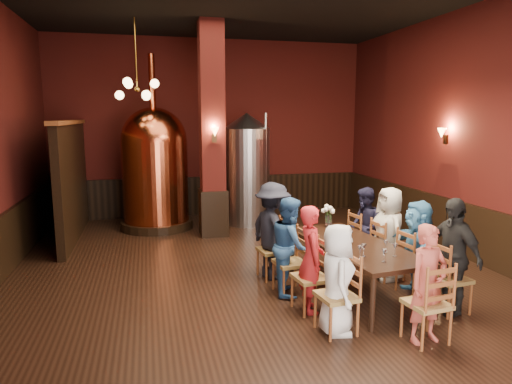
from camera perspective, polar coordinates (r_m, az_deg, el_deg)
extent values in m
plane|color=black|center=(7.50, 0.12, -10.51)|extent=(10.00, 10.00, 0.00)
cube|color=#420F0E|center=(11.97, -5.56, 7.91)|extent=(8.00, 0.02, 4.50)
cube|color=#420F0E|center=(2.50, 28.15, 1.30)|extent=(8.00, 0.02, 4.50)
cube|color=#420F0E|center=(8.89, 26.24, 6.49)|extent=(0.02, 10.00, 4.50)
cube|color=black|center=(9.09, 25.25, -4.56)|extent=(0.08, 9.90, 1.00)
cube|color=black|center=(12.10, -5.41, -0.41)|extent=(7.90, 0.08, 1.00)
cube|color=#420F0E|center=(9.75, -5.51, 7.58)|extent=(0.58, 0.58, 4.50)
cube|color=black|center=(10.26, -22.00, 1.13)|extent=(0.22, 3.50, 2.40)
cube|color=black|center=(6.77, 12.08, -6.54)|extent=(1.28, 2.50, 0.06)
cylinder|color=black|center=(5.76, 14.35, -13.44)|extent=(0.07, 0.07, 0.69)
cylinder|color=black|center=(6.28, 21.13, -11.86)|extent=(0.07, 0.07, 0.69)
cylinder|color=black|center=(7.63, 4.55, -7.46)|extent=(0.07, 0.07, 0.69)
cylinder|color=black|center=(8.02, 10.30, -6.73)|extent=(0.07, 0.07, 0.69)
imported|color=white|center=(5.55, 10.10, -10.68)|extent=(0.55, 0.72, 1.33)
imported|color=red|center=(6.09, 6.90, -8.29)|extent=(0.42, 0.57, 1.42)
imported|color=#29548A|center=(6.65, 4.30, -6.70)|extent=(0.48, 0.75, 1.42)
imported|color=black|center=(7.23, 2.09, -4.87)|extent=(0.87, 1.13, 1.54)
imported|color=black|center=(6.51, 23.27, -7.31)|extent=(0.55, 0.96, 1.54)
imported|color=teal|center=(7.01, 19.46, -6.55)|extent=(0.66, 1.34, 1.39)
imported|color=#B9B3A4|center=(7.49, 16.26, -5.01)|extent=(0.48, 0.73, 1.48)
imported|color=black|center=(8.04, 13.41, -4.30)|extent=(0.47, 0.72, 1.37)
imported|color=#AB4539|center=(5.60, 20.70, -10.71)|extent=(0.55, 0.41, 1.37)
cylinder|color=black|center=(10.88, -12.25, -3.89)|extent=(1.66, 1.66, 0.18)
cylinder|color=#BA4F2B|center=(10.70, -12.44, 1.40)|extent=(1.75, 1.75, 1.84)
sphere|color=#BA4F2B|center=(10.61, -12.62, 6.33)|extent=(1.47, 1.47, 1.47)
cylinder|color=#BA4F2B|center=(10.63, -12.87, 13.29)|extent=(0.15, 0.15, 1.20)
cylinder|color=#B2B2B7|center=(10.91, -1.15, 1.95)|extent=(1.19, 1.19, 2.28)
cone|color=#B2B2B7|center=(10.81, -1.17, 8.90)|extent=(1.09, 1.09, 0.36)
cylinder|color=#B2B2B7|center=(10.61, 1.19, 2.98)|extent=(0.07, 0.07, 2.55)
cylinder|color=white|center=(7.64, 9.06, -3.60)|extent=(0.11, 0.11, 0.20)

